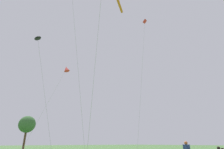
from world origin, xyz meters
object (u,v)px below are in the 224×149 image
object	(u,v)px
small_kite_delta_white	(66,69)
tree_oak_right	(27,124)
small_kite_box_yellow	(38,40)
small_kite_bird_shape	(144,36)

from	to	relation	value
small_kite_delta_white	tree_oak_right	bearing A→B (deg)	35.09
small_kite_box_yellow	tree_oak_right	world-z (taller)	small_kite_box_yellow
small_kite_delta_white	tree_oak_right	xyz separation A→B (m)	(3.17, 30.85, -6.19)
tree_oak_right	small_kite_box_yellow	bearing A→B (deg)	-104.38
small_kite_box_yellow	tree_oak_right	bearing A→B (deg)	-19.90
small_kite_bird_shape	small_kite_delta_white	world-z (taller)	small_kite_bird_shape
small_kite_delta_white	tree_oak_right	size ratio (longest dim) A/B	1.49
small_kite_delta_white	tree_oak_right	distance (m)	31.62
small_kite_box_yellow	tree_oak_right	xyz separation A→B (m)	(10.68, 41.66, -3.38)
small_kite_bird_shape	small_kite_delta_white	size ratio (longest dim) A/B	1.24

